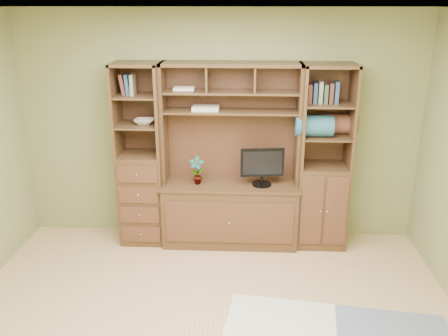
# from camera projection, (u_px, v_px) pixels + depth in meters

# --- Properties ---
(room) EXTENTS (4.60, 4.10, 2.64)m
(room) POSITION_uv_depth(u_px,v_px,m) (204.00, 197.00, 3.48)
(room) COLOR tan
(room) RESTS_ON ground
(center_hutch) EXTENTS (1.54, 0.53, 2.05)m
(center_hutch) POSITION_uv_depth(u_px,v_px,m) (230.00, 158.00, 5.20)
(center_hutch) COLOR #482E19
(center_hutch) RESTS_ON ground
(left_tower) EXTENTS (0.50, 0.45, 2.05)m
(left_tower) POSITION_uv_depth(u_px,v_px,m) (141.00, 156.00, 5.28)
(left_tower) COLOR #482E19
(left_tower) RESTS_ON ground
(right_tower) EXTENTS (0.55, 0.45, 2.05)m
(right_tower) POSITION_uv_depth(u_px,v_px,m) (324.00, 159.00, 5.19)
(right_tower) COLOR #482E19
(right_tower) RESTS_ON ground
(monitor) EXTENTS (0.50, 0.27, 0.58)m
(monitor) POSITION_uv_depth(u_px,v_px,m) (262.00, 160.00, 5.15)
(monitor) COLOR black
(monitor) RESTS_ON center_hutch
(orchid) EXTENTS (0.16, 0.11, 0.31)m
(orchid) POSITION_uv_depth(u_px,v_px,m) (197.00, 171.00, 5.23)
(orchid) COLOR #A26236
(orchid) RESTS_ON center_hutch
(magazines) EXTENTS (0.29, 0.21, 0.04)m
(magazines) POSITION_uv_depth(u_px,v_px,m) (206.00, 108.00, 5.11)
(magazines) COLOR beige
(magazines) RESTS_ON center_hutch
(bowl) EXTENTS (0.22, 0.22, 0.05)m
(bowl) POSITION_uv_depth(u_px,v_px,m) (144.00, 122.00, 5.15)
(bowl) COLOR silver
(bowl) RESTS_ON left_tower
(blanket_teal) EXTENTS (0.39, 0.23, 0.23)m
(blanket_teal) POSITION_uv_depth(u_px,v_px,m) (314.00, 126.00, 5.02)
(blanket_teal) COLOR #275967
(blanket_teal) RESTS_ON right_tower
(blanket_red) EXTENTS (0.38, 0.21, 0.21)m
(blanket_red) POSITION_uv_depth(u_px,v_px,m) (339.00, 124.00, 5.13)
(blanket_red) COLOR brown
(blanket_red) RESTS_ON right_tower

